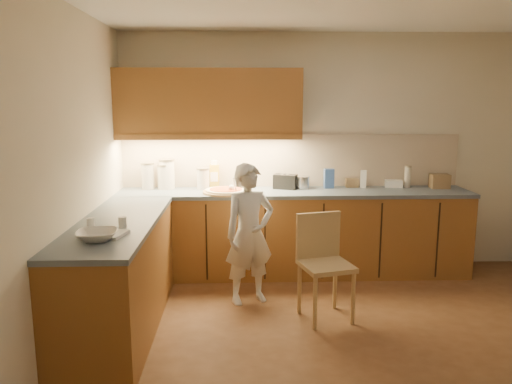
{
  "coord_description": "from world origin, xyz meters",
  "views": [
    {
      "loc": [
        -0.97,
        -3.54,
        1.88
      ],
      "look_at": [
        -0.8,
        1.2,
        1.0
      ],
      "focal_mm": 35.0,
      "sensor_mm": 36.0,
      "label": 1
    }
  ],
  "objects_px": {
    "child": "(249,234)",
    "oil_jug": "(214,175)",
    "pizza_on_board": "(226,191)",
    "toaster": "(285,182)",
    "wooden_chair": "(323,258)"
  },
  "relations": [
    {
      "from": "child",
      "to": "oil_jug",
      "type": "bearing_deg",
      "value": 88.3
    },
    {
      "from": "pizza_on_board",
      "to": "toaster",
      "type": "relative_size",
      "value": 1.73
    },
    {
      "from": "oil_jug",
      "to": "child",
      "type": "bearing_deg",
      "value": -69.43
    },
    {
      "from": "wooden_chair",
      "to": "oil_jug",
      "type": "xyz_separation_m",
      "value": [
        -0.99,
        1.31,
        0.53
      ]
    },
    {
      "from": "pizza_on_board",
      "to": "child",
      "type": "bearing_deg",
      "value": -70.92
    },
    {
      "from": "toaster",
      "to": "child",
      "type": "bearing_deg",
      "value": -94.38
    },
    {
      "from": "oil_jug",
      "to": "toaster",
      "type": "relative_size",
      "value": 1.09
    },
    {
      "from": "child",
      "to": "toaster",
      "type": "relative_size",
      "value": 4.69
    },
    {
      "from": "child",
      "to": "wooden_chair",
      "type": "bearing_deg",
      "value": -50.3
    },
    {
      "from": "oil_jug",
      "to": "pizza_on_board",
      "type": "bearing_deg",
      "value": -66.35
    },
    {
      "from": "toaster",
      "to": "oil_jug",
      "type": "bearing_deg",
      "value": -165.22
    },
    {
      "from": "pizza_on_board",
      "to": "wooden_chair",
      "type": "relative_size",
      "value": 0.53
    },
    {
      "from": "pizza_on_board",
      "to": "toaster",
      "type": "bearing_deg",
      "value": 20.05
    },
    {
      "from": "oil_jug",
      "to": "wooden_chair",
      "type": "bearing_deg",
      "value": -52.71
    },
    {
      "from": "pizza_on_board",
      "to": "oil_jug",
      "type": "height_order",
      "value": "oil_jug"
    }
  ]
}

